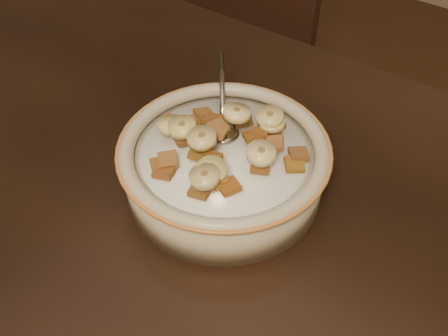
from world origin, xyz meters
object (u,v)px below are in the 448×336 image
Objects in this scene: chair at (210,84)px; cereal_bowl at (224,170)px; table at (27,180)px; spoon at (223,128)px.

cereal_bowl is at bearing -57.49° from chair.
table is 0.25m from cereal_bowl.
table is at bearing 0.75° from spoon.
spoon is (0.39, -0.48, 0.39)m from chair.
cereal_bowl is (0.41, -0.51, 0.36)m from chair.
table is 0.73m from chair.
spoon reaches higher than table.
chair is 3.72× the size of cereal_bowl.
cereal_bowl is (0.22, 0.12, 0.05)m from table.
chair reaches higher than spoon.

